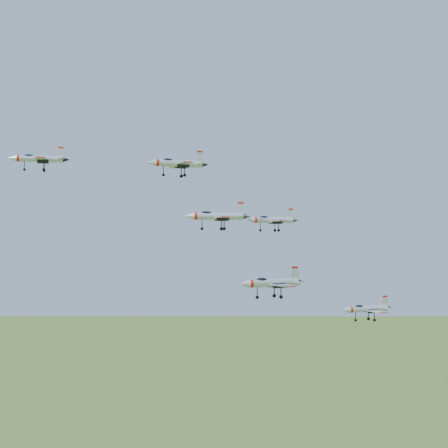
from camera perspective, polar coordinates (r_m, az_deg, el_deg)
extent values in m
cylinder|color=silver|center=(135.20, -16.48, 5.73)|extent=(9.29, 2.39, 1.33)
cone|color=silver|center=(135.51, -18.82, 5.73)|extent=(1.98, 1.53, 1.33)
cone|color=black|center=(135.11, -14.21, 5.72)|extent=(1.55, 1.29, 1.13)
ellipsoid|color=black|center=(135.36, -17.43, 5.94)|extent=(2.34, 1.21, 0.84)
cube|color=silver|center=(132.32, -16.44, 5.77)|extent=(2.86, 4.74, 0.14)
cube|color=silver|center=(138.00, -16.35, 5.48)|extent=(2.86, 4.74, 0.14)
cube|color=silver|center=(135.28, -14.69, 6.30)|extent=(1.54, 0.30, 2.15)
cube|color=red|center=(135.43, -14.69, 6.78)|extent=(1.13, 0.27, 0.36)
cylinder|color=silver|center=(123.83, -4.15, 5.53)|extent=(9.50, 3.39, 1.36)
cone|color=silver|center=(122.38, -6.71, 5.62)|extent=(2.14, 1.74, 1.36)
cone|color=black|center=(125.44, -1.75, 5.44)|extent=(1.68, 1.45, 1.16)
ellipsoid|color=black|center=(123.27, -5.18, 5.80)|extent=(2.46, 1.46, 0.86)
cube|color=silver|center=(121.06, -3.66, 5.56)|extent=(3.36, 5.03, 0.15)
cube|color=silver|center=(126.66, -4.43, 5.27)|extent=(3.36, 5.03, 0.15)
cube|color=silver|center=(125.25, -2.25, 6.11)|extent=(1.56, 0.47, 2.20)
cube|color=red|center=(125.40, -2.25, 6.63)|extent=(1.16, 0.39, 0.37)
cylinder|color=silver|center=(101.09, -0.51, 0.71)|extent=(8.22, 1.90, 1.18)
cone|color=silver|center=(100.17, -3.25, 0.73)|extent=(1.73, 1.32, 1.18)
cone|color=black|center=(102.20, 2.07, 0.69)|extent=(1.35, 1.11, 1.00)
ellipsoid|color=black|center=(100.70, -1.62, 0.97)|extent=(2.06, 1.02, 0.75)
cube|color=silver|center=(98.65, -0.10, 0.63)|extent=(2.43, 4.15, 0.13)
cube|color=silver|center=(103.60, -0.71, 0.54)|extent=(2.43, 4.15, 0.13)
cube|color=silver|center=(101.99, 1.53, 1.38)|extent=(1.36, 0.23, 1.90)
cube|color=red|center=(102.04, 1.53, 1.94)|extent=(1.00, 0.21, 0.32)
cylinder|color=silver|center=(134.26, 4.53, 0.36)|extent=(8.95, 2.63, 1.28)
cone|color=silver|center=(132.44, 2.38, 0.38)|extent=(1.95, 1.54, 1.28)
cone|color=black|center=(136.19, 6.54, 0.34)|extent=(1.53, 1.29, 1.09)
ellipsoid|color=black|center=(133.51, 3.66, 0.57)|extent=(2.28, 1.24, 0.81)
cube|color=silver|center=(131.76, 5.04, 0.28)|extent=(2.91, 4.63, 0.14)
cube|color=silver|center=(136.90, 4.19, 0.23)|extent=(2.91, 4.63, 0.14)
cube|color=silver|center=(135.80, 6.12, 0.91)|extent=(1.48, 0.35, 2.07)
cube|color=red|center=(135.85, 6.12, 1.36)|extent=(1.09, 0.30, 0.34)
cylinder|color=silver|center=(116.52, 4.53, -5.38)|extent=(10.19, 4.48, 1.48)
cone|color=silver|center=(113.61, 1.83, -5.50)|extent=(2.39, 2.02, 1.48)
cone|color=black|center=(119.55, 7.00, -5.27)|extent=(1.89, 1.67, 1.25)
ellipsoid|color=black|center=(115.27, 3.45, -5.15)|extent=(2.70, 1.76, 0.94)
cube|color=silver|center=(113.92, 5.43, -5.62)|extent=(3.99, 5.55, 0.16)
cube|color=silver|center=(119.41, 3.87, -5.42)|extent=(3.99, 5.55, 0.16)
cube|color=silver|center=(118.79, 6.49, -4.56)|extent=(1.66, 0.64, 2.38)
cube|color=red|center=(118.72, 6.48, -3.95)|extent=(1.24, 0.53, 0.40)
cylinder|color=silver|center=(126.16, 13.04, -7.56)|extent=(8.53, 3.04, 1.22)
cone|color=silver|center=(123.46, 11.05, -7.71)|extent=(1.92, 1.56, 1.22)
cone|color=black|center=(128.89, 14.87, -7.41)|extent=(1.51, 1.30, 1.04)
ellipsoid|color=black|center=(124.99, 12.24, -7.41)|extent=(2.21, 1.31, 0.78)
cube|color=silver|center=(124.11, 13.78, -7.78)|extent=(3.01, 4.51, 0.13)
cube|color=silver|center=(128.48, 12.46, -7.55)|extent=(3.01, 4.51, 0.13)
cube|color=silver|center=(128.17, 14.49, -6.88)|extent=(1.40, 0.42, 1.97)
cube|color=red|center=(128.07, 14.48, -6.42)|extent=(1.04, 0.35, 0.33)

